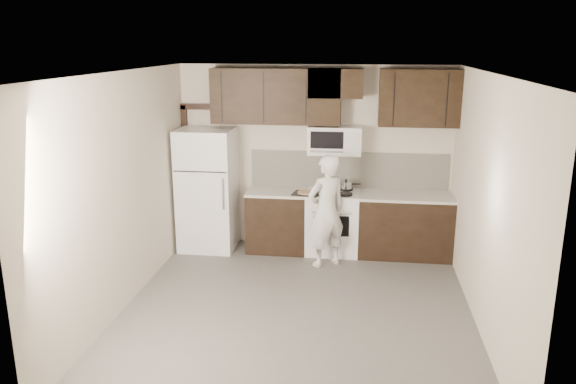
% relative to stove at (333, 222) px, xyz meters
% --- Properties ---
extents(floor, '(4.50, 4.50, 0.00)m').
position_rel_stove_xyz_m(floor, '(-0.30, -1.94, -0.46)').
color(floor, '#595754').
rests_on(floor, ground).
extents(back_wall, '(4.00, 0.00, 4.00)m').
position_rel_stove_xyz_m(back_wall, '(-0.30, 0.31, 0.89)').
color(back_wall, beige).
rests_on(back_wall, ground).
extents(ceiling, '(4.50, 4.50, 0.00)m').
position_rel_stove_xyz_m(ceiling, '(-0.30, -1.94, 2.24)').
color(ceiling, white).
rests_on(ceiling, back_wall).
extents(counter_run, '(2.95, 0.64, 0.91)m').
position_rel_stove_xyz_m(counter_run, '(0.30, 0.00, -0.00)').
color(counter_run, black).
rests_on(counter_run, floor).
extents(stove, '(0.76, 0.66, 0.94)m').
position_rel_stove_xyz_m(stove, '(0.00, 0.00, 0.00)').
color(stove, white).
rests_on(stove, floor).
extents(backsplash, '(2.90, 0.02, 0.54)m').
position_rel_stove_xyz_m(backsplash, '(0.20, 0.30, 0.72)').
color(backsplash, silver).
rests_on(backsplash, counter_run).
extents(upper_cabinets, '(3.48, 0.35, 0.78)m').
position_rel_stove_xyz_m(upper_cabinets, '(-0.09, 0.14, 1.82)').
color(upper_cabinets, black).
rests_on(upper_cabinets, back_wall).
extents(microwave, '(0.76, 0.42, 0.40)m').
position_rel_stove_xyz_m(microwave, '(-0.00, 0.12, 1.19)').
color(microwave, white).
rests_on(microwave, upper_cabinets).
extents(refrigerator, '(0.80, 0.76, 1.80)m').
position_rel_stove_xyz_m(refrigerator, '(-1.85, -0.05, 0.44)').
color(refrigerator, white).
rests_on(refrigerator, floor).
extents(door_trim, '(0.50, 0.08, 2.12)m').
position_rel_stove_xyz_m(door_trim, '(-2.22, 0.27, 0.79)').
color(door_trim, black).
rests_on(door_trim, floor).
extents(saucepan, '(0.30, 0.17, 0.17)m').
position_rel_stove_xyz_m(saucepan, '(0.18, 0.15, 0.52)').
color(saucepan, silver).
rests_on(saucepan, stove).
extents(baking_tray, '(0.41, 0.33, 0.02)m').
position_rel_stove_xyz_m(baking_tray, '(-0.38, -0.16, 0.46)').
color(baking_tray, black).
rests_on(baking_tray, counter_run).
extents(pizza, '(0.28, 0.28, 0.02)m').
position_rel_stove_xyz_m(pizza, '(-0.38, -0.16, 0.48)').
color(pizza, beige).
rests_on(pizza, baking_tray).
extents(person, '(0.68, 0.64, 1.57)m').
position_rel_stove_xyz_m(person, '(-0.06, -0.52, 0.32)').
color(person, white).
rests_on(person, floor).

